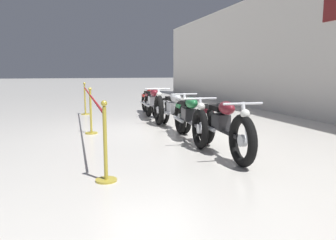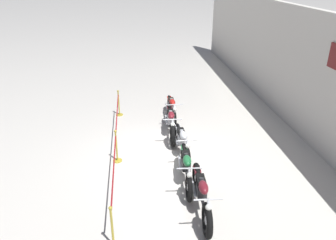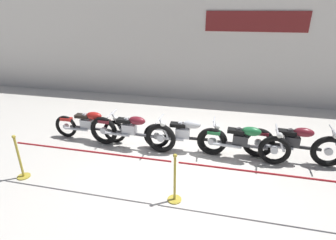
# 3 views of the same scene
# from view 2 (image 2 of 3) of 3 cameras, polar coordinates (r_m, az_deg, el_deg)

# --- Properties ---
(ground_plane) EXTENTS (120.00, 120.00, 0.00)m
(ground_plane) POSITION_cam_2_polar(r_m,az_deg,el_deg) (10.30, -1.41, -6.35)
(ground_plane) COLOR silver
(back_wall) EXTENTS (28.00, 0.29, 4.20)m
(back_wall) POSITION_cam_2_polar(r_m,az_deg,el_deg) (11.05, 26.09, 5.28)
(back_wall) COLOR silver
(back_wall) RESTS_ON ground
(motorcycle_red_0) EXTENTS (2.19, 0.62, 0.91)m
(motorcycle_red_0) POSITION_cam_2_polar(r_m,az_deg,el_deg) (12.62, 0.64, 2.14)
(motorcycle_red_0) COLOR black
(motorcycle_red_0) RESTS_ON ground
(motorcycle_maroon_1) EXTENTS (2.46, 0.62, 0.98)m
(motorcycle_maroon_1) POSITION_cam_2_polar(r_m,az_deg,el_deg) (11.38, 0.49, -0.36)
(motorcycle_maroon_1) COLOR black
(motorcycle_maroon_1) RESTS_ON ground
(motorcycle_silver_2) EXTENTS (2.23, 0.62, 0.93)m
(motorcycle_silver_2) POSITION_cam_2_polar(r_m,az_deg,el_deg) (10.16, 2.47, -3.81)
(motorcycle_silver_2) COLOR black
(motorcycle_silver_2) RESTS_ON ground
(motorcycle_green_3) EXTENTS (2.26, 0.62, 0.95)m
(motorcycle_green_3) POSITION_cam_2_polar(r_m,az_deg,el_deg) (8.91, 3.19, -8.28)
(motorcycle_green_3) COLOR black
(motorcycle_green_3) RESTS_ON ground
(motorcycle_maroon_4) EXTENTS (2.38, 0.62, 0.97)m
(motorcycle_maroon_4) POSITION_cam_2_polar(r_m,az_deg,el_deg) (7.98, 5.86, -12.81)
(motorcycle_maroon_4) COLOR black
(motorcycle_maroon_4) RESTS_ON ground
(stanchion_far_left) EXTENTS (6.95, 0.28, 1.05)m
(stanchion_far_left) POSITION_cam_2_polar(r_m,az_deg,el_deg) (10.99, -8.85, -0.47)
(stanchion_far_left) COLOR gold
(stanchion_far_left) RESTS_ON ground
(stanchion_mid_left) EXTENTS (0.28, 0.28, 1.05)m
(stanchion_mid_left) POSITION_cam_2_polar(r_m,az_deg,el_deg) (10.00, -8.90, -5.32)
(stanchion_mid_left) COLOR gold
(stanchion_mid_left) RESTS_ON ground
(stanchion_mid_right) EXTENTS (0.28, 0.28, 1.05)m
(stanchion_mid_right) POSITION_cam_2_polar(r_m,az_deg,el_deg) (7.26, -9.61, -18.88)
(stanchion_mid_right) COLOR gold
(stanchion_mid_right) RESTS_ON ground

